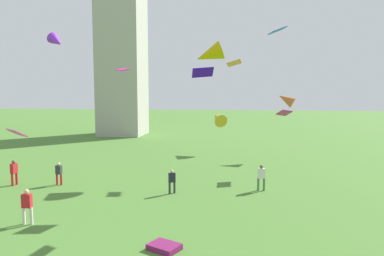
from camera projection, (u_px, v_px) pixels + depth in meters
The scene contains 16 objects.
person_0 at pixel (172, 180), 24.03m from camera, with size 0.48×0.44×1.61m.
person_1 at pixel (59, 172), 26.25m from camera, with size 0.51×0.32×1.65m.
person_2 at pixel (27, 204), 18.45m from camera, with size 0.57×0.29×1.83m.
person_4 at pixel (261, 176), 24.75m from camera, with size 0.55×0.32×1.78m.
person_5 at pixel (14, 171), 26.14m from camera, with size 0.35×0.57×1.84m.
kite_flying_0 at pixel (209, 55), 30.58m from camera, with size 2.81×1.89×2.27m.
kite_flying_1 at pixel (122, 70), 23.21m from camera, with size 1.01×1.02×0.25m.
kite_flying_2 at pixel (203, 72), 23.36m from camera, with size 1.48×1.13×0.68m.
kite_flying_3 at pixel (57, 41), 37.27m from camera, with size 2.37×2.01×1.87m.
kite_flying_4 at pixel (17, 133), 25.03m from camera, with size 1.61×1.45×0.60m.
kite_flying_5 at pixel (278, 30), 32.28m from camera, with size 1.70×1.56×0.73m.
kite_flying_6 at pixel (234, 63), 21.06m from camera, with size 0.88×1.22×0.39m.
kite_flying_7 at pixel (218, 118), 40.15m from camera, with size 2.31×2.76×2.00m.
kite_flying_8 at pixel (284, 113), 29.83m from camera, with size 1.26×1.42×0.61m.
kite_flying_9 at pixel (286, 99), 37.11m from camera, with size 2.15×1.56×1.75m.
kite_bundle_0 at pixel (164, 247), 15.57m from camera, with size 1.29×0.96×0.25m, color #721A4F.
Camera 1 is at (6.48, -9.13, 6.79)m, focal length 34.04 mm.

